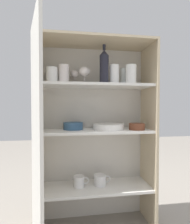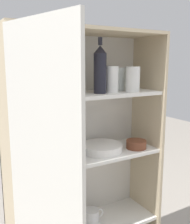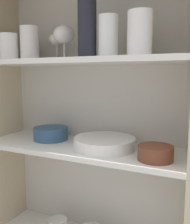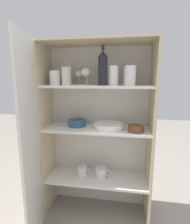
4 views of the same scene
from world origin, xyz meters
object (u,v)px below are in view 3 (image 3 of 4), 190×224
plate_stack_white (105,143)px  mixing_bowl_large (51,133)px  serving_bowl_small (155,152)px  wine_bottle (87,22)px

plate_stack_white → mixing_bowl_large: (-0.28, 0.03, 0.01)m
plate_stack_white → serving_bowl_small: bearing=-14.7°
wine_bottle → mixing_bowl_large: 0.51m
wine_bottle → mixing_bowl_large: wine_bottle is taller
plate_stack_white → mixing_bowl_large: 0.28m
wine_bottle → serving_bowl_small: 0.52m
mixing_bowl_large → wine_bottle: bearing=-20.5°
wine_bottle → serving_bowl_small: size_ratio=2.38×
mixing_bowl_large → plate_stack_white: bearing=-6.0°
mixing_bowl_large → serving_bowl_small: size_ratio=1.24×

